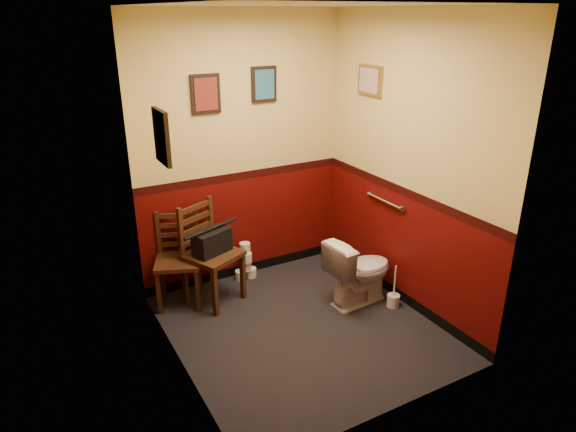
% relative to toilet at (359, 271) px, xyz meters
% --- Properties ---
extents(floor, '(2.20, 2.40, 0.00)m').
position_rel_toilet_xyz_m(floor, '(-0.72, -0.13, -0.33)').
color(floor, black).
rests_on(floor, ground).
extents(ceiling, '(2.20, 2.40, 0.00)m').
position_rel_toilet_xyz_m(ceiling, '(-0.72, -0.13, 2.37)').
color(ceiling, silver).
rests_on(ceiling, ground).
extents(wall_back, '(2.20, 0.00, 2.70)m').
position_rel_toilet_xyz_m(wall_back, '(-0.72, 1.07, 1.02)').
color(wall_back, '#4E0806').
rests_on(wall_back, ground).
extents(wall_front, '(2.20, 0.00, 2.70)m').
position_rel_toilet_xyz_m(wall_front, '(-0.72, -1.33, 1.02)').
color(wall_front, '#4E0806').
rests_on(wall_front, ground).
extents(wall_left, '(0.00, 2.40, 2.70)m').
position_rel_toilet_xyz_m(wall_left, '(-1.82, -0.13, 1.02)').
color(wall_left, '#4E0806').
rests_on(wall_left, ground).
extents(wall_right, '(0.00, 2.40, 2.70)m').
position_rel_toilet_xyz_m(wall_right, '(0.38, -0.13, 1.02)').
color(wall_right, '#4E0806').
rests_on(wall_right, ground).
extents(grab_bar, '(0.05, 0.56, 0.06)m').
position_rel_toilet_xyz_m(grab_bar, '(0.35, 0.12, 0.62)').
color(grab_bar, silver).
rests_on(grab_bar, wall_right).
extents(framed_print_back_a, '(0.28, 0.04, 0.36)m').
position_rel_toilet_xyz_m(framed_print_back_a, '(-1.07, 1.05, 1.62)').
color(framed_print_back_a, black).
rests_on(framed_print_back_a, wall_back).
extents(framed_print_back_b, '(0.26, 0.04, 0.34)m').
position_rel_toilet_xyz_m(framed_print_back_b, '(-0.47, 1.05, 1.67)').
color(framed_print_back_b, black).
rests_on(framed_print_back_b, wall_back).
extents(framed_print_left, '(0.04, 0.30, 0.38)m').
position_rel_toilet_xyz_m(framed_print_left, '(-1.80, -0.03, 1.52)').
color(framed_print_left, black).
rests_on(framed_print_left, wall_left).
extents(framed_print_right, '(0.04, 0.34, 0.28)m').
position_rel_toilet_xyz_m(framed_print_right, '(0.36, 0.47, 1.72)').
color(framed_print_right, olive).
rests_on(framed_print_right, wall_right).
extents(toilet, '(0.71, 0.43, 0.67)m').
position_rel_toilet_xyz_m(toilet, '(0.00, 0.00, 0.00)').
color(toilet, white).
rests_on(toilet, floor).
extents(toilet_brush, '(0.12, 0.12, 0.44)m').
position_rel_toilet_xyz_m(toilet_brush, '(0.24, -0.24, -0.26)').
color(toilet_brush, silver).
rests_on(toilet_brush, floor).
extents(chair_left, '(0.54, 0.54, 0.89)m').
position_rel_toilet_xyz_m(chair_left, '(-1.51, 0.86, 0.11)').
color(chair_left, '#492B15').
rests_on(chair_left, floor).
extents(chair_right, '(0.61, 0.61, 0.99)m').
position_rel_toilet_xyz_m(chair_right, '(-1.24, 0.74, 0.16)').
color(chair_right, '#492B15').
rests_on(chair_right, floor).
extents(handbag, '(0.41, 0.30, 0.27)m').
position_rel_toilet_xyz_m(handbag, '(-1.22, 0.70, 0.30)').
color(handbag, black).
rests_on(handbag, chair_right).
extents(tp_stack, '(0.24, 0.14, 0.41)m').
position_rel_toilet_xyz_m(tp_stack, '(-0.77, 0.95, -0.16)').
color(tp_stack, silver).
rests_on(tp_stack, floor).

